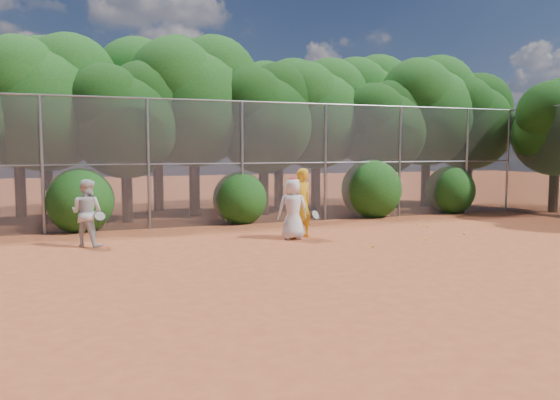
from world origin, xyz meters
name	(u,v)px	position (x,y,z in m)	size (l,w,h in m)	color
ground	(358,255)	(0.00, 0.00, 0.00)	(80.00, 80.00, 0.00)	#A74825
fence_back	(268,161)	(-0.12, 6.00, 2.05)	(20.05, 0.09, 4.03)	gray
tree_1	(46,97)	(-6.94, 8.54, 4.16)	(4.64, 4.03, 6.35)	black
tree_2	(127,115)	(-4.45, 7.83, 3.58)	(3.99, 3.47, 5.47)	black
tree_3	(195,96)	(-1.94, 8.84, 4.40)	(4.89, 4.26, 6.70)	black
tree_4	(265,114)	(0.55, 8.24, 3.76)	(4.19, 3.64, 5.73)	black
tree_5	(317,109)	(3.06, 9.04, 4.05)	(4.51, 3.92, 6.17)	black
tree_6	(384,124)	(5.55, 8.03, 3.47)	(3.86, 3.36, 5.29)	black
tree_7	(428,106)	(8.06, 8.64, 4.28)	(4.77, 4.14, 6.53)	black
tree_8	(470,118)	(10.05, 8.34, 3.82)	(4.25, 3.70, 5.82)	black
tree_9	(18,97)	(-7.94, 10.84, 4.34)	(4.83, 4.20, 6.62)	black
tree_10	(158,94)	(-2.93, 11.05, 4.63)	(5.15, 4.48, 7.06)	black
tree_11	(280,109)	(2.06, 10.64, 4.16)	(4.64, 4.03, 6.35)	black
tree_12	(366,105)	(6.56, 11.24, 4.51)	(5.02, 4.37, 6.88)	black
tree_13	(557,123)	(11.45, 5.03, 3.47)	(3.86, 3.36, 5.29)	black
bush_0	(80,198)	(-6.00, 6.30, 1.00)	(2.00, 2.00, 2.00)	#144611
bush_1	(240,196)	(-1.00, 6.30, 0.90)	(1.80, 1.80, 1.80)	#144611
bush_2	(371,187)	(4.00, 6.30, 1.10)	(2.20, 2.20, 2.20)	#144611
bush_3	(450,188)	(7.50, 6.30, 0.95)	(1.90, 1.90, 1.90)	#144611
player_yellow	(301,203)	(-0.28, 2.75, 0.96)	(0.93, 0.68, 1.93)	gold
player_teen	(293,209)	(-0.59, 2.59, 0.84)	(0.90, 0.68, 1.70)	white
player_white	(87,213)	(-5.87, 3.40, 0.85)	(1.05, 0.99, 1.71)	silver
ball_0	(426,239)	(2.77, 1.20, 0.03)	(0.07, 0.07, 0.07)	#D0EB2A
ball_1	(427,226)	(4.25, 3.22, 0.03)	(0.07, 0.07, 0.07)	#D0EB2A
ball_2	(464,233)	(4.36, 1.61, 0.03)	(0.07, 0.07, 0.07)	#D0EB2A
ball_3	(373,246)	(0.81, 0.70, 0.03)	(0.07, 0.07, 0.07)	#D0EB2A
ball_4	(416,224)	(4.27, 3.83, 0.03)	(0.07, 0.07, 0.07)	#D0EB2A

